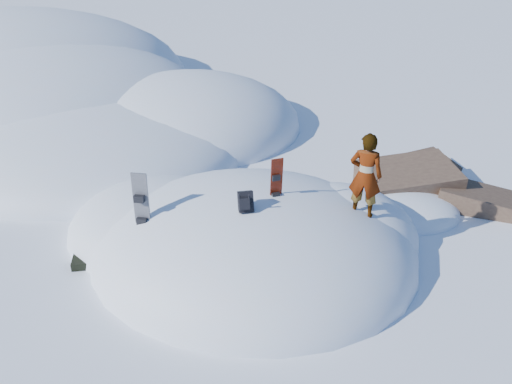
# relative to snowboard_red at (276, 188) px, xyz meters

# --- Properties ---
(ground) EXTENTS (120.00, 120.00, 0.00)m
(ground) POSITION_rel_snowboard_red_xyz_m (-0.46, -0.02, -1.64)
(ground) COLOR white
(ground) RESTS_ON ground
(snow_mound) EXTENTS (8.00, 6.00, 3.00)m
(snow_mound) POSITION_rel_snowboard_red_xyz_m (-0.64, 0.22, -1.64)
(snow_mound) COLOR silver
(snow_mound) RESTS_ON ground
(snow_ridge) EXTENTS (21.50, 18.50, 6.40)m
(snow_ridge) POSITION_rel_snowboard_red_xyz_m (-10.90, 9.83, -1.64)
(snow_ridge) COLOR silver
(snow_ridge) RESTS_ON ground
(rock_outcrop) EXTENTS (4.68, 4.41, 1.68)m
(rock_outcrop) POSITION_rel_snowboard_red_xyz_m (3.25, 2.99, -1.62)
(rock_outcrop) COLOR brown
(rock_outcrop) RESTS_ON ground
(snowboard_red) EXTENTS (0.27, 0.24, 1.34)m
(snowboard_red) POSITION_rel_snowboard_red_xyz_m (0.00, 0.00, 0.00)
(snowboard_red) COLOR #B82509
(snowboard_red) RESTS_ON snow_mound
(snowboard_dark) EXTENTS (0.31, 0.18, 1.67)m
(snowboard_dark) POSITION_rel_snowboard_red_xyz_m (-2.56, -0.80, -0.31)
(snowboard_dark) COLOR black
(snowboard_dark) RESTS_ON snow_mound
(backpack) EXTENTS (0.38, 0.45, 0.48)m
(backpack) POSITION_rel_snowboard_red_xyz_m (-0.51, -0.66, -0.00)
(backpack) COLOR black
(backpack) RESTS_ON snow_mound
(gear_pile) EXTENTS (0.82, 0.64, 0.21)m
(gear_pile) POSITION_rel_snowboard_red_xyz_m (-3.78, -0.90, -1.53)
(gear_pile) COLOR black
(gear_pile) RESTS_ON ground
(person) EXTENTS (0.72, 0.55, 1.77)m
(person) POSITION_rel_snowboard_red_xyz_m (1.74, 0.15, 0.33)
(person) COLOR slate
(person) RESTS_ON snow_mound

